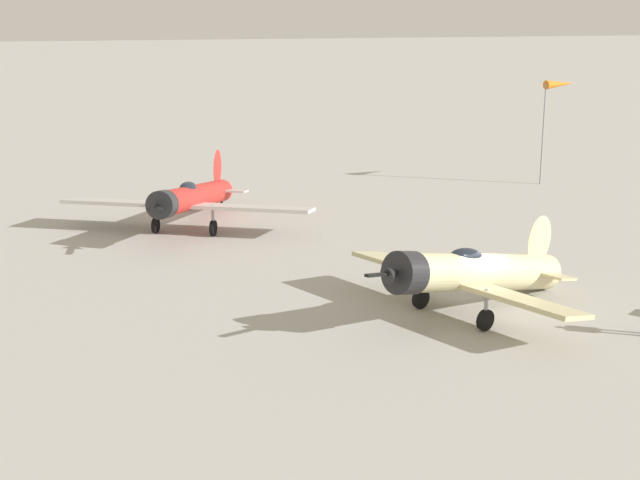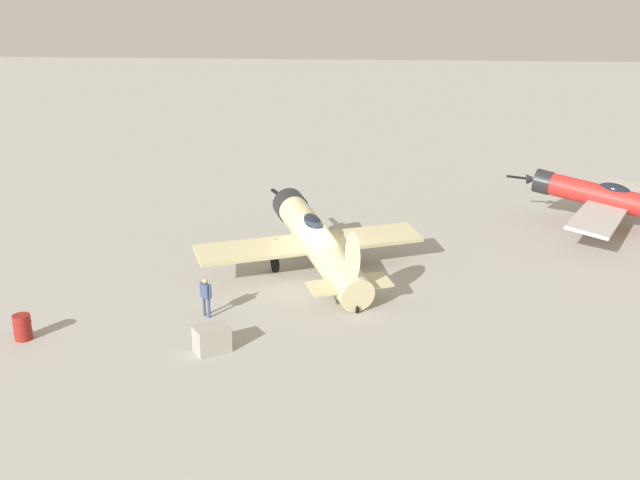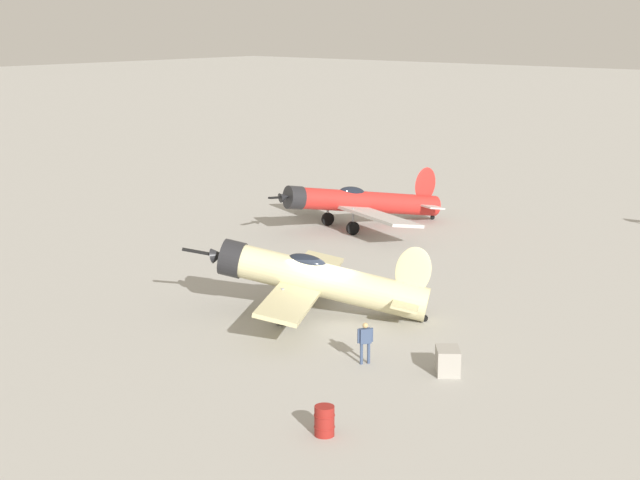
{
  "view_description": "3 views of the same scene",
  "coord_description": "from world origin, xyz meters",
  "px_view_note": "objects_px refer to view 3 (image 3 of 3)",
  "views": [
    {
      "loc": [
        -12.49,
        -33.08,
        12.17
      ],
      "look_at": [
        -5.24,
        5.64,
        1.6
      ],
      "focal_mm": 52.98,
      "sensor_mm": 36.0,
      "label": 1
    },
    {
      "loc": [
        28.96,
        4.73,
        10.89
      ],
      "look_at": [
        -0.0,
        0.0,
        1.8
      ],
      "focal_mm": 39.21,
      "sensor_mm": 36.0,
      "label": 2
    },
    {
      "loc": [
        26.4,
        -31.25,
        12.54
      ],
      "look_at": [
        -5.24,
        5.64,
        1.6
      ],
      "focal_mm": 56.1,
      "sensor_mm": 36.0,
      "label": 3
    }
  ],
  "objects_px": {
    "airplane_foreground": "(316,279)",
    "equipment_crate": "(448,361)",
    "fuel_drum": "(324,421)",
    "airplane_mid_apron": "(359,202)",
    "ground_crew_mechanic": "(365,339)"
  },
  "relations": [
    {
      "from": "equipment_crate",
      "to": "fuel_drum",
      "type": "bearing_deg",
      "value": -88.64
    },
    {
      "from": "airplane_mid_apron",
      "to": "fuel_drum",
      "type": "relative_size",
      "value": 13.61
    },
    {
      "from": "airplane_foreground",
      "to": "equipment_crate",
      "type": "bearing_deg",
      "value": 134.71
    },
    {
      "from": "airplane_foreground",
      "to": "fuel_drum",
      "type": "relative_size",
      "value": 10.6
    },
    {
      "from": "airplane_foreground",
      "to": "fuel_drum",
      "type": "xyz_separation_m",
      "value": [
        8.38,
        -9.3,
        -1.13
      ]
    },
    {
      "from": "equipment_crate",
      "to": "fuel_drum",
      "type": "height_order",
      "value": "fuel_drum"
    },
    {
      "from": "ground_crew_mechanic",
      "to": "fuel_drum",
      "type": "relative_size",
      "value": 1.66
    },
    {
      "from": "airplane_mid_apron",
      "to": "ground_crew_mechanic",
      "type": "height_order",
      "value": "airplane_mid_apron"
    },
    {
      "from": "airplane_foreground",
      "to": "fuel_drum",
      "type": "height_order",
      "value": "airplane_foreground"
    },
    {
      "from": "airplane_mid_apron",
      "to": "ground_crew_mechanic",
      "type": "distance_m",
      "value": 24.12
    },
    {
      "from": "airplane_foreground",
      "to": "equipment_crate",
      "type": "distance_m",
      "value": 8.6
    },
    {
      "from": "airplane_mid_apron",
      "to": "airplane_foreground",
      "type": "bearing_deg",
      "value": 53.94
    },
    {
      "from": "airplane_foreground",
      "to": "airplane_mid_apron",
      "type": "height_order",
      "value": "airplane_mid_apron"
    },
    {
      "from": "equipment_crate",
      "to": "airplane_mid_apron",
      "type": "bearing_deg",
      "value": 135.76
    },
    {
      "from": "airplane_foreground",
      "to": "equipment_crate",
      "type": "relative_size",
      "value": 7.09
    }
  ]
}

